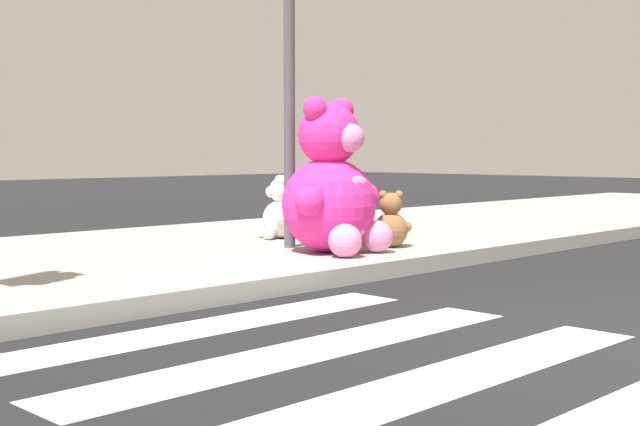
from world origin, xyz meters
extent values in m
cube|color=#9E9B93|center=(0.00, 5.20, 0.07)|extent=(28.00, 4.40, 0.15)
cube|color=white|center=(-1.51, -0.20, 0.00)|extent=(3.20, 0.45, 0.00)
cube|color=white|center=(-1.51, 0.70, 0.00)|extent=(3.20, 0.45, 0.00)
cube|color=white|center=(-1.51, 1.60, 0.00)|extent=(3.20, 0.45, 0.00)
cube|color=white|center=(-1.51, 2.50, 0.00)|extent=(3.20, 0.45, 0.00)
cylinder|color=#4C4C51|center=(1.00, 4.40, 1.75)|extent=(0.11, 0.11, 3.20)
sphere|color=#F22D93|center=(0.98, 3.85, 0.59)|extent=(0.88, 0.88, 0.88)
ellipsoid|color=pink|center=(1.02, 3.53, 0.59)|extent=(0.50, 0.24, 0.57)
sphere|color=#F22D93|center=(0.98, 3.85, 1.25)|extent=(0.58, 0.58, 0.58)
sphere|color=pink|center=(1.01, 3.60, 1.22)|extent=(0.27, 0.27, 0.27)
sphere|color=#F22D93|center=(1.19, 3.87, 1.48)|extent=(0.22, 0.22, 0.22)
sphere|color=#F22D93|center=(1.41, 3.78, 0.66)|extent=(0.28, 0.28, 0.28)
sphere|color=pink|center=(1.26, 3.50, 0.30)|extent=(0.30, 0.30, 0.30)
sphere|color=#F22D93|center=(0.78, 3.83, 1.48)|extent=(0.22, 0.22, 0.22)
sphere|color=#F22D93|center=(0.58, 3.70, 0.66)|extent=(0.28, 0.28, 0.28)
sphere|color=pink|center=(0.78, 3.45, 0.30)|extent=(0.30, 0.30, 0.30)
sphere|color=olive|center=(1.71, 3.70, 0.32)|extent=(0.34, 0.34, 0.34)
ellipsoid|color=tan|center=(1.79, 3.80, 0.32)|extent=(0.19, 0.18, 0.22)
sphere|color=olive|center=(1.71, 3.70, 0.58)|extent=(0.23, 0.23, 0.23)
sphere|color=tan|center=(1.77, 3.78, 0.56)|extent=(0.10, 0.10, 0.10)
sphere|color=olive|center=(1.65, 3.76, 0.67)|extent=(0.09, 0.09, 0.09)
sphere|color=olive|center=(1.62, 3.84, 0.35)|extent=(0.11, 0.11, 0.11)
sphere|color=tan|center=(1.73, 3.88, 0.21)|extent=(0.12, 0.12, 0.12)
sphere|color=olive|center=(1.77, 3.65, 0.67)|extent=(0.09, 0.09, 0.09)
sphere|color=olive|center=(1.86, 3.63, 0.35)|extent=(0.11, 0.11, 0.11)
sphere|color=tan|center=(1.88, 3.75, 0.21)|extent=(0.12, 0.12, 0.12)
sphere|color=white|center=(1.55, 5.11, 0.36)|extent=(0.42, 0.42, 0.42)
ellipsoid|color=white|center=(1.42, 5.18, 0.36)|extent=(0.19, 0.25, 0.27)
sphere|color=white|center=(1.55, 5.11, 0.68)|extent=(0.28, 0.28, 0.28)
sphere|color=white|center=(1.45, 5.17, 0.66)|extent=(0.13, 0.13, 0.13)
sphere|color=white|center=(1.51, 5.03, 0.79)|extent=(0.11, 0.11, 0.11)
sphere|color=white|center=(1.41, 4.96, 0.39)|extent=(0.13, 0.13, 0.13)
sphere|color=white|center=(1.34, 5.09, 0.22)|extent=(0.14, 0.14, 0.14)
sphere|color=white|center=(1.60, 5.20, 0.79)|extent=(0.11, 0.11, 0.11)
sphere|color=white|center=(1.60, 5.31, 0.39)|extent=(0.13, 0.13, 0.13)
sphere|color=white|center=(1.45, 5.30, 0.22)|extent=(0.14, 0.14, 0.14)
sphere|color=red|center=(1.76, 4.56, 0.32)|extent=(0.34, 0.34, 0.34)
ellipsoid|color=#DB7B7B|center=(1.71, 4.68, 0.32)|extent=(0.20, 0.14, 0.22)
sphere|color=red|center=(1.76, 4.56, 0.58)|extent=(0.23, 0.23, 0.23)
sphere|color=#DB7B7B|center=(1.72, 4.65, 0.57)|extent=(0.10, 0.10, 0.10)
sphere|color=red|center=(1.68, 4.53, 0.67)|extent=(0.09, 0.09, 0.09)
sphere|color=red|center=(1.59, 4.54, 0.35)|extent=(0.11, 0.11, 0.11)
sphere|color=#DB7B7B|center=(1.61, 4.66, 0.21)|extent=(0.12, 0.12, 0.12)
sphere|color=red|center=(1.83, 4.59, 0.67)|extent=(0.09, 0.09, 0.09)
sphere|color=red|center=(1.89, 4.66, 0.35)|extent=(0.11, 0.11, 0.11)
sphere|color=#DB7B7B|center=(1.79, 4.73, 0.21)|extent=(0.12, 0.12, 0.12)
camera|label=1|loc=(-4.77, -1.71, 1.09)|focal=48.26mm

